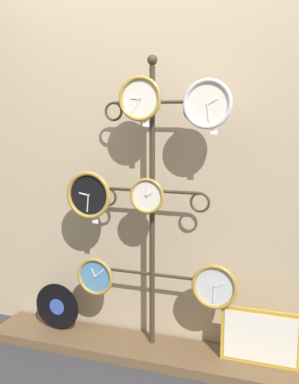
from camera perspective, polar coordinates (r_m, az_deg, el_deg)
shop_wall at (r=2.88m, az=1.40°, el=7.40°), size 4.40×0.04×2.80m
low_shelf at (r=3.04m, az=-0.07°, el=-19.50°), size 2.20×0.36×0.06m
display_stand at (r=2.84m, az=0.34°, el=-7.26°), size 0.74×0.33×1.87m
clock_top_center at (r=2.66m, az=-1.20°, el=11.76°), size 0.26×0.04×0.26m
clock_top_right at (r=2.53m, az=7.40°, el=11.04°), size 0.28×0.04×0.28m
clock_middle_left at (r=2.83m, az=-7.71°, el=-0.39°), size 0.30×0.04×0.30m
clock_middle_center at (r=2.68m, az=-0.36°, el=-0.48°), size 0.22×0.04×0.22m
clock_bottom_left at (r=2.96m, az=-6.88°, el=-10.58°), size 0.25×0.04×0.25m
clock_bottom_right at (r=2.72m, az=8.26°, el=-11.80°), size 0.27×0.04×0.27m
vinyl_record at (r=3.23m, az=-11.65°, el=-14.08°), size 0.33×0.01×0.33m
picture_frame at (r=2.83m, az=13.86°, el=-17.52°), size 0.46×0.02×0.34m
price_tag_upper at (r=2.64m, az=-0.46°, el=8.62°), size 0.04×0.00×0.03m
price_tag_mid at (r=2.52m, az=8.18°, el=7.56°), size 0.04×0.00×0.03m
price_tag_lower at (r=2.84m, az=-6.91°, el=-3.70°), size 0.04×0.00×0.03m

